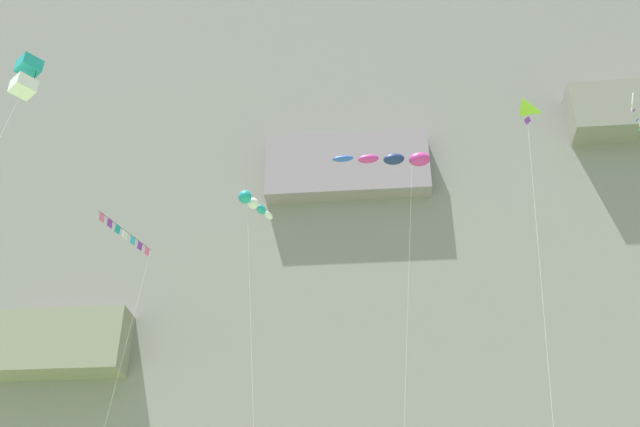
% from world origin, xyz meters
% --- Properties ---
extents(cliff_face, '(180.00, 26.28, 72.52)m').
position_xyz_m(cliff_face, '(-0.00, 68.09, 36.26)').
color(cliff_face, gray).
rests_on(cliff_face, ground).
extents(kite_box_upper_right, '(1.44, 3.14, 19.17)m').
position_xyz_m(kite_box_upper_right, '(-8.73, 14.95, 18.41)').
color(kite_box_upper_right, teal).
rests_on(kite_box_upper_right, ground).
extents(kite_banner_front_field, '(1.81, 5.32, 25.91)m').
position_xyz_m(kite_banner_front_field, '(-13.68, 37.70, 24.61)').
color(kite_banner_front_field, black).
rests_on(kite_banner_front_field, ground).
extents(kite_delta_low_right, '(3.41, 4.79, 27.97)m').
position_xyz_m(kite_delta_low_right, '(10.81, 30.87, 26.77)').
color(kite_delta_low_right, '#8CCC33').
rests_on(kite_delta_low_right, ground).
extents(kite_diamond_mid_center, '(1.30, 5.49, 35.86)m').
position_xyz_m(kite_diamond_mid_center, '(20.43, 38.38, 33.37)').
color(kite_diamond_mid_center, white).
rests_on(kite_diamond_mid_center, ground).
extents(kite_windsock_far_right, '(2.68, 3.95, 24.96)m').
position_xyz_m(kite_windsock_far_right, '(-4.51, 32.97, 24.55)').
color(kite_windsock_far_right, teal).
rests_on(kite_windsock_far_right, ground).
extents(kite_windsock_low_center, '(6.67, 4.16, 31.66)m').
position_xyz_m(kite_windsock_low_center, '(4.08, 38.66, 31.16)').
color(kite_windsock_low_center, '#CC3399').
rests_on(kite_windsock_low_center, ground).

